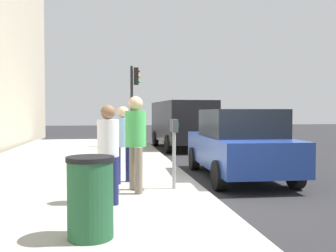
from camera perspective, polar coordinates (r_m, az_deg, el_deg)
ground_plane at (r=7.83m, az=5.37°, el=-10.39°), size 80.00×80.00×0.00m
sidewalk_slab at (r=7.66m, az=-17.31°, el=-10.19°), size 28.00×6.00×0.15m
parking_meter at (r=7.39m, az=0.96°, el=-1.99°), size 0.36×0.12×1.41m
pedestrian_at_meter at (r=7.13m, az=-5.05°, el=-1.38°), size 0.55×0.40×1.86m
pedestrian_bystander at (r=6.33m, az=-9.31°, el=-3.10°), size 0.46×0.37×1.68m
parking_officer at (r=8.05m, az=-7.02°, el=-1.96°), size 0.40×0.41×1.68m
parked_sedan_near at (r=9.55m, az=10.94°, el=-2.71°), size 4.47×2.10×1.77m
parked_van_far at (r=16.94m, az=2.10°, el=0.67°), size 5.27×2.27×2.18m
traffic_signal at (r=16.46m, az=-5.33°, el=5.22°), size 0.24×0.44×3.60m
trash_bin at (r=4.68m, az=-12.00°, el=-10.78°), size 0.59×0.59×1.01m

